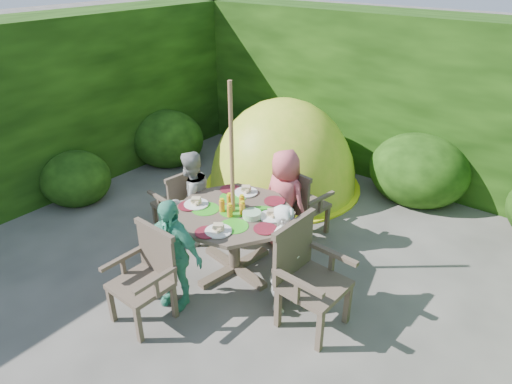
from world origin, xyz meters
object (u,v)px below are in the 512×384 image
Objects in this scene: child_front at (172,254)px; garden_chair_front at (146,275)px; garden_chair_back at (301,202)px; child_right at (286,258)px; parasol_pole at (233,185)px; child_left at (191,199)px; garden_chair_right at (307,275)px; dome_tent at (281,186)px; child_back at (285,199)px; garden_chair_left at (178,201)px; patio_table at (234,221)px.

garden_chair_front is at bearing -109.81° from child_front.
garden_chair_back is 1.36m from child_right.
parasol_pole reaches higher than child_left.
garden_chair_right is 0.38× the size of dome_tent.
garden_chair_back is at bearing 80.51° from parasol_pole.
child_right is at bearing 131.99° from child_back.
garden_chair_back is 0.33m from child_back.
dome_tent reaches higher than garden_chair_left.
child_back is at bearing 80.54° from parasol_pole.
patio_table is at bearing 82.73° from garden_chair_right.
garden_chair_back is (0.18, 1.08, -0.61)m from parasol_pole.
garden_chair_back is 0.33× the size of dome_tent.
child_front is at bearing -99.79° from patio_table.
patio_table is at bearing 71.92° from child_front.
garden_chair_right reaches higher than garden_chair_back.
child_left is 0.44× the size of dome_tent.
garden_chair_front is (-1.26, -0.89, -0.06)m from garden_chair_right.
patio_table is at bearing 89.91° from garden_chair_back.
child_back reaches higher than garden_chair_left.
garden_chair_front is 0.32m from child_front.
child_front is at bearing 119.31° from garden_chair_right.
patio_table reaches higher than garden_chair_back.
patio_table is 0.80m from child_back.
dome_tent is (-0.81, 2.09, -1.10)m from parasol_pole.
garden_chair_front is (-0.37, -2.17, 0.01)m from garden_chair_back.
child_front is at bearing 80.47° from garden_chair_front.
parasol_pole is 0.94m from child_front.
child_right is (0.79, -0.13, -0.51)m from parasol_pole.
child_right is at bearing -9.46° from parasol_pole.
child_left is at bearing 117.25° from child_front.
garden_chair_back is at bearing 37.78° from garden_chair_right.
garden_chair_left is (-1.09, 0.18, -0.20)m from patio_table.
garden_chair_left is 0.34m from child_left.
child_right is at bearing 81.23° from garden_chair_right.
child_left is (-1.86, 0.32, 0.05)m from garden_chair_right.
garden_chair_back is 0.98× the size of garden_chair_front.
child_left is 1.00× the size of child_front.
parasol_pole is at bearing 86.61° from child_left.
parasol_pole is 1.26m from garden_chair_back.
garden_chair_right is at bearing 18.20° from child_front.
parasol_pole is 1.25m from garden_chair_front.
parasol_pole is 1.22m from garden_chair_right.
patio_table is 1.09m from garden_chair_right.
child_back is at bearing 131.61° from child_left.
child_front is (-0.14, -0.79, -0.05)m from patio_table.
dome_tent is at bearing -36.21° from garden_chair_back.
garden_chair_left is at bearing 126.24° from child_front.
garden_chair_back is 0.77× the size of child_right.
garden_chair_right is at bearing -10.03° from parasol_pole.
patio_table is 0.71× the size of parasol_pole.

